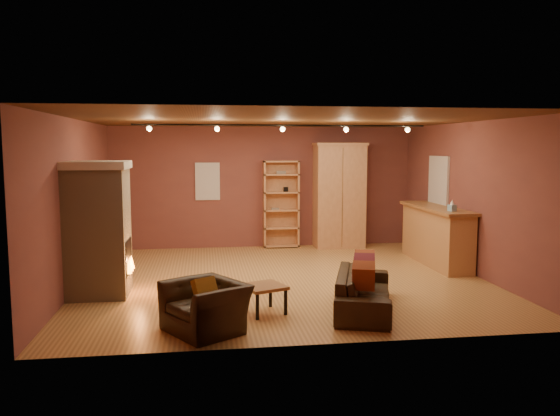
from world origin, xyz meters
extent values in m
plane|color=#A5723A|center=(0.00, 0.00, 0.00)|extent=(7.00, 7.00, 0.00)
plane|color=#57371B|center=(0.00, 0.00, 2.80)|extent=(7.00, 7.00, 0.00)
cube|color=brown|center=(0.00, 3.25, 1.40)|extent=(7.00, 0.02, 2.80)
cube|color=brown|center=(-3.50, 0.00, 1.40)|extent=(0.02, 6.50, 2.80)
cube|color=brown|center=(3.50, 0.00, 1.40)|extent=(0.02, 6.50, 2.80)
cube|color=tan|center=(-3.05, -0.60, 1.00)|extent=(0.90, 0.90, 2.00)
cube|color=beige|center=(-3.05, -0.60, 2.06)|extent=(0.98, 0.98, 0.12)
cube|color=black|center=(-2.64, -0.60, 0.60)|extent=(0.10, 0.65, 0.55)
cone|color=orange|center=(-2.58, -0.60, 0.48)|extent=(0.10, 0.10, 0.22)
cube|color=silver|center=(-1.30, 3.23, 1.55)|extent=(0.56, 0.04, 0.86)
cube|color=tan|center=(0.39, 3.23, 1.01)|extent=(0.83, 0.04, 2.02)
cube|color=tan|center=(-0.01, 3.09, 1.01)|extent=(0.04, 0.32, 2.02)
cube|color=tan|center=(0.78, 3.09, 1.01)|extent=(0.04, 0.32, 2.02)
cube|color=gray|center=(0.25, 3.09, 0.90)|extent=(0.18, 0.12, 0.05)
cube|color=black|center=(0.50, 3.09, 1.35)|extent=(0.10, 0.10, 0.12)
cube|color=tan|center=(0.39, 3.09, 0.04)|extent=(0.83, 0.32, 0.04)
cube|color=tan|center=(0.39, 3.09, 0.46)|extent=(0.83, 0.32, 0.04)
cube|color=tan|center=(0.39, 3.09, 0.87)|extent=(0.83, 0.32, 0.03)
cube|color=tan|center=(0.39, 3.09, 1.29)|extent=(0.83, 0.32, 0.04)
cube|color=tan|center=(0.39, 3.09, 1.70)|extent=(0.83, 0.32, 0.04)
cube|color=tan|center=(0.39, 3.09, 2.00)|extent=(0.83, 0.32, 0.04)
cube|color=tan|center=(1.74, 2.94, 1.19)|extent=(1.13, 0.62, 2.37)
cube|color=#9C6638|center=(1.74, 2.64, 1.19)|extent=(0.02, 0.01, 2.27)
cube|color=tan|center=(1.74, 2.94, 2.40)|extent=(1.19, 0.68, 0.06)
cube|color=tan|center=(3.20, 0.83, 0.55)|extent=(0.52, 2.30, 1.10)
cube|color=#9C6638|center=(3.20, 0.83, 1.13)|extent=(0.64, 2.42, 0.06)
cube|color=#82B3D1|center=(3.15, 0.07, 1.22)|extent=(0.15, 0.15, 0.12)
cone|color=white|center=(3.15, 0.07, 1.33)|extent=(0.08, 0.08, 0.10)
cube|color=silver|center=(3.47, 1.40, 1.65)|extent=(0.05, 0.90, 1.00)
imported|color=black|center=(0.86, -1.98, 0.37)|extent=(1.10, 1.98, 0.74)
cube|color=brown|center=(0.69, -2.50, 0.60)|extent=(0.36, 0.31, 0.36)
cube|color=brown|center=(0.78, -2.24, 0.60)|extent=(0.36, 0.31, 0.36)
cube|color=maroon|center=(0.86, -1.98, 0.60)|extent=(0.36, 0.31, 0.36)
cube|color=maroon|center=(0.94, -1.72, 0.60)|extent=(0.36, 0.31, 0.36)
cube|color=brown|center=(1.03, -1.45, 0.60)|extent=(0.36, 0.31, 0.36)
imported|color=black|center=(-1.40, -2.58, 0.42)|extent=(1.06, 1.16, 0.85)
cube|color=olive|center=(-1.40, -2.58, 0.53)|extent=(0.38, 0.36, 0.34)
cube|color=#9C6638|center=(-0.58, -1.93, 0.38)|extent=(0.69, 0.69, 0.04)
cube|color=black|center=(-0.80, -2.15, 0.18)|extent=(0.04, 0.04, 0.36)
cube|color=black|center=(-0.35, -2.15, 0.18)|extent=(0.04, 0.04, 0.36)
cube|color=black|center=(-0.80, -1.70, 0.18)|extent=(0.04, 0.04, 0.36)
cube|color=black|center=(-0.35, -1.70, 0.18)|extent=(0.04, 0.04, 0.36)
cylinder|color=black|center=(0.00, 0.20, 2.72)|extent=(5.20, 0.03, 0.03)
sphere|color=#FFD88C|center=(-2.30, 0.20, 2.65)|extent=(0.09, 0.09, 0.09)
sphere|color=#FFD88C|center=(-1.15, 0.20, 2.65)|extent=(0.09, 0.09, 0.09)
sphere|color=#FFD88C|center=(0.00, 0.20, 2.65)|extent=(0.09, 0.09, 0.09)
sphere|color=#FFD88C|center=(1.15, 0.20, 2.65)|extent=(0.09, 0.09, 0.09)
sphere|color=#FFD88C|center=(2.30, 0.20, 2.65)|extent=(0.09, 0.09, 0.09)
camera|label=1|loc=(-1.41, -9.39, 2.34)|focal=35.00mm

